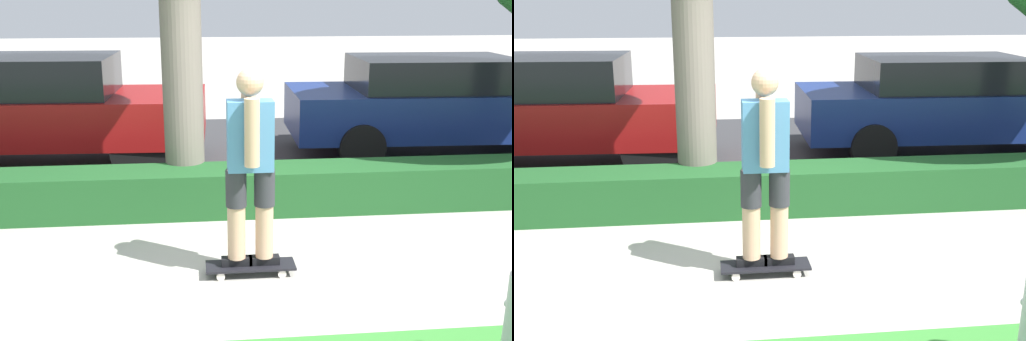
% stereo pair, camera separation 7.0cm
% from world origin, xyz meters
% --- Properties ---
extents(ground_plane, '(60.00, 60.00, 0.00)m').
position_xyz_m(ground_plane, '(0.00, 0.00, 0.00)').
color(ground_plane, '#ADA89E').
extents(street_asphalt, '(17.81, 5.00, 0.01)m').
position_xyz_m(street_asphalt, '(0.00, 4.20, 0.00)').
color(street_asphalt, '#38383A').
rests_on(street_asphalt, ground_plane).
extents(hedge_row, '(17.81, 0.60, 0.49)m').
position_xyz_m(hedge_row, '(0.00, 1.60, 0.24)').
color(hedge_row, '#1E5123').
rests_on(hedge_row, ground_plane).
extents(skateboard, '(0.76, 0.24, 0.09)m').
position_xyz_m(skateboard, '(-0.18, 0.02, 0.07)').
color(skateboard, black).
rests_on(skateboard, ground_plane).
extents(skater_person, '(0.49, 0.43, 1.66)m').
position_xyz_m(skater_person, '(-0.18, 0.02, 0.98)').
color(skater_person, black).
rests_on(skater_person, skateboard).
extents(parked_car_front, '(4.60, 1.90, 1.51)m').
position_xyz_m(parked_car_front, '(-2.79, 3.76, 0.81)').
color(parked_car_front, maroon).
rests_on(parked_car_front, ground_plane).
extents(parked_car_middle, '(4.48, 1.85, 1.43)m').
position_xyz_m(parked_car_middle, '(2.97, 3.87, 0.76)').
color(parked_car_middle, navy).
rests_on(parked_car_middle, ground_plane).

